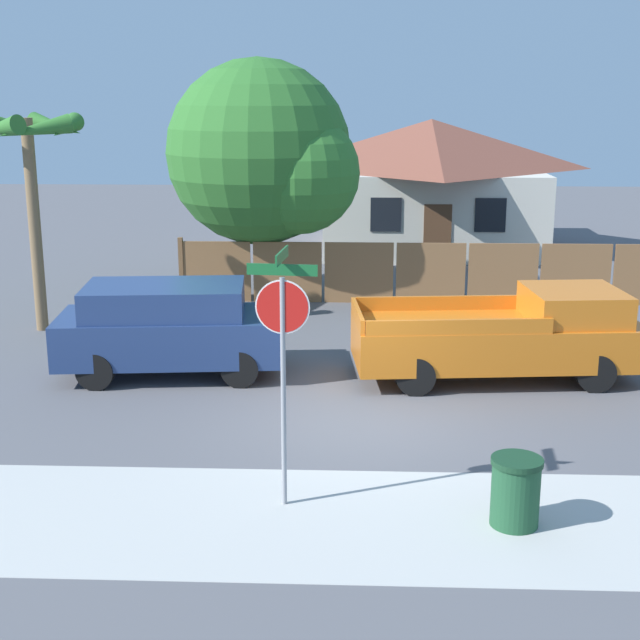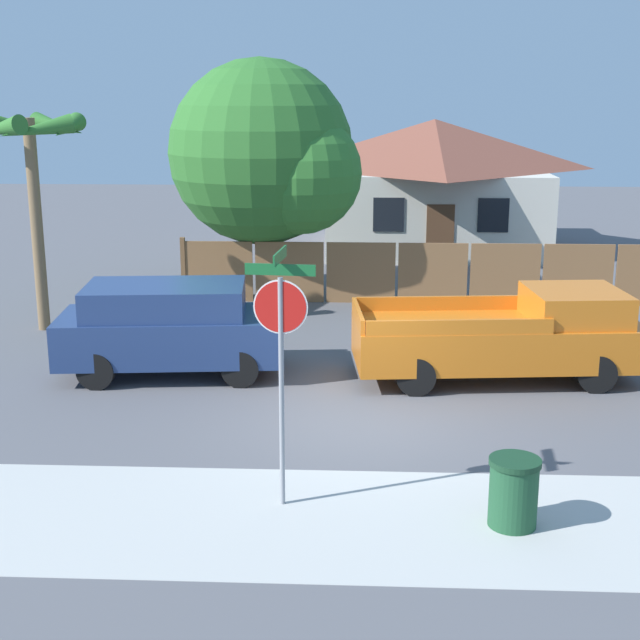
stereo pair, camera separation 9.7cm
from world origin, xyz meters
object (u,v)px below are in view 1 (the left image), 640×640
stop_sign (283,335)px  trash_bin (515,491)px  oak_tree (267,157)px  orange_pickup (507,335)px  house (430,182)px  palm_tree (28,146)px  red_suv (170,326)px

stop_sign → trash_bin: size_ratio=3.79×
oak_tree → orange_pickup: oak_tree is taller
house → trash_bin: 21.74m
house → orange_pickup: (0.35, -15.42, -1.50)m
house → palm_tree: 15.90m
house → palm_tree: (-10.12, -12.11, 1.95)m
red_suv → orange_pickup: 6.68m
oak_tree → red_suv: (-1.27, -7.23, -2.83)m
house → red_suv: 16.74m
stop_sign → palm_tree: bearing=131.3°
red_suv → stop_sign: (2.73, -5.72, 1.43)m
oak_tree → orange_pickup: (5.41, -7.20, -2.95)m
red_suv → orange_pickup: size_ratio=0.81×
red_suv → orange_pickup: bearing=-5.3°
house → red_suv: bearing=-112.3°
house → stop_sign: (-3.59, -21.16, 0.05)m
house → stop_sign: size_ratio=2.28×
oak_tree → trash_bin: (4.52, -13.43, -3.35)m
palm_tree → red_suv: palm_tree is taller
house → orange_pickup: house is taller
house → stop_sign: 21.46m
oak_tree → palm_tree: bearing=-142.5°
oak_tree → red_suv: 7.86m
red_suv → oak_tree: bearing=74.5°
red_suv → trash_bin: size_ratio=4.91×
house → stop_sign: house is taller
palm_tree → orange_pickup: (10.48, -3.31, -3.45)m
palm_tree → orange_pickup: 11.51m
house → trash_bin: bearing=-91.4°
orange_pickup → trash_bin: orange_pickup is taller
palm_tree → stop_sign: 11.32m
oak_tree → stop_sign: bearing=-83.5°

